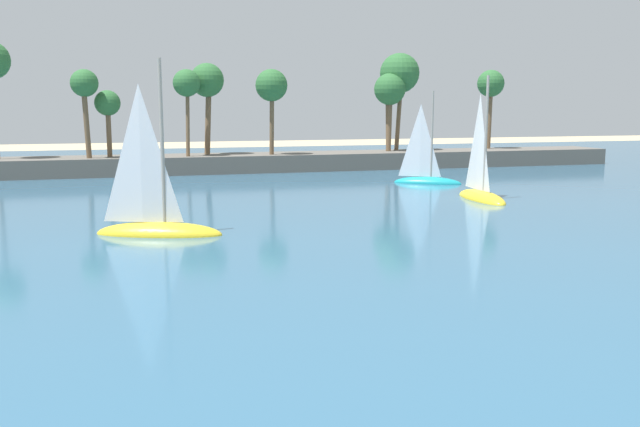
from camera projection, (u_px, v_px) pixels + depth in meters
The scene contains 5 objects.
sea at pixel (184, 186), 56.73m from camera, with size 220.00×101.67×0.06m, color #33607F.
palm_headland at pixel (178, 138), 66.58m from camera, with size 96.51×6.97×13.37m.
sailboat_near_shore at pixel (426, 174), 58.05m from camera, with size 5.86×4.59×8.45m.
sailboat_mid_bay at pixel (481, 187), 48.17m from camera, with size 2.39×6.57×9.35m.
sailboat_toward_headland at pixel (156, 218), 34.92m from camera, with size 6.95×4.22×9.68m.
Camera 1 is at (-4.47, 1.98, 6.70)m, focal length 37.78 mm.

